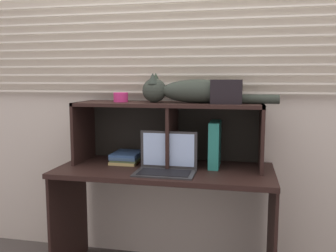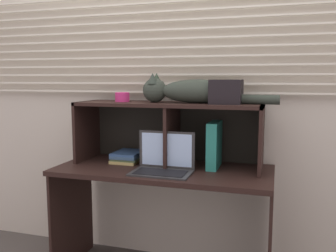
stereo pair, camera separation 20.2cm
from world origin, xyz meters
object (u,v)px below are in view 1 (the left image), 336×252
cat (190,91)px  book_stack (127,157)px  binder_upright (215,144)px  small_basket (121,97)px  storage_box (227,92)px  laptop (166,163)px

cat → book_stack: bearing=-179.5°
binder_upright → small_basket: size_ratio=3.04×
book_stack → binder_upright: bearing=0.4°
binder_upright → storage_box: (0.07, 0.00, 0.33)m
laptop → small_basket: 0.55m
binder_upright → small_basket: small_basket is taller
book_stack → cat: bearing=0.5°
laptop → binder_upright: binder_upright is taller
laptop → binder_upright: 0.35m
binder_upright → book_stack: binder_upright is taller
cat → binder_upright: (0.16, 0.00, -0.33)m
laptop → book_stack: laptop is taller
binder_upright → book_stack: 0.59m
binder_upright → book_stack: size_ratio=1.24×
book_stack → storage_box: (0.65, 0.00, 0.44)m
cat → storage_box: bearing=0.0°
book_stack → storage_box: 0.79m
storage_box → binder_upright: bearing=180.0°
binder_upright → storage_box: 0.34m
laptop → binder_upright: (0.27, 0.20, 0.09)m
book_stack → small_basket: bearing=174.4°
book_stack → small_basket: small_basket is taller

